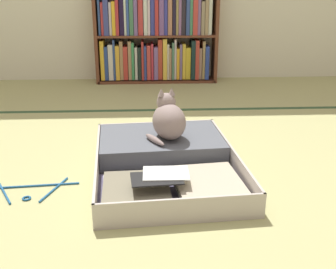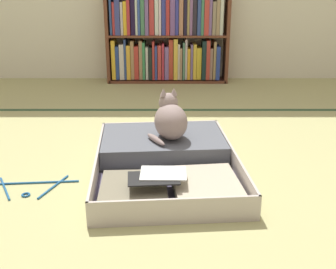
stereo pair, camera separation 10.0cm
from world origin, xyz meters
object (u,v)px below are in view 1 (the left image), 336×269
Objects in this scene: black_cat at (168,120)px; clothes_hanger at (30,190)px; bookshelf at (155,38)px; open_suitcase at (165,157)px.

clothes_hanger is (-0.67, -0.37, -0.21)m from black_cat.
black_cat is 0.80m from clothes_hanger.
clothes_hanger is at bearing -151.35° from black_cat.
bookshelf is 2.53× the size of clothes_hanger.
open_suitcase is at bearing -102.00° from black_cat.
black_cat reaches higher than open_suitcase.
bookshelf is 3.96× the size of black_cat.
clothes_hanger is at bearing -106.21° from bookshelf.
black_cat is (0.02, -1.86, -0.20)m from bookshelf.
bookshelf is 2.36m from clothes_hanger.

